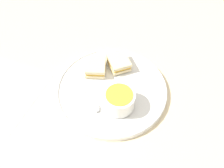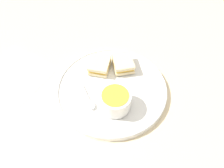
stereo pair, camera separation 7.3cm
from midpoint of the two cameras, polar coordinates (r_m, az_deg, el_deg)
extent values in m
plane|color=beige|center=(0.76, 2.75, -1.85)|extent=(2.40, 2.40, 0.00)
cylinder|color=white|center=(0.76, 2.77, -1.49)|extent=(0.38, 0.38, 0.02)
torus|color=white|center=(0.75, 2.80, -1.06)|extent=(0.38, 0.38, 0.01)
cylinder|color=white|center=(0.70, 3.80, -5.72)|extent=(0.05, 0.05, 0.01)
cylinder|color=white|center=(0.68, 3.92, -4.57)|extent=(0.10, 0.10, 0.06)
cylinder|color=gold|center=(0.66, 4.05, -3.24)|extent=(0.08, 0.08, 0.01)
cube|color=silver|center=(0.73, -4.03, -2.65)|extent=(0.08, 0.03, 0.00)
ellipsoid|color=silver|center=(0.70, -2.47, -5.71)|extent=(0.04, 0.03, 0.01)
cube|color=beige|center=(0.80, 5.48, 4.68)|extent=(0.11, 0.10, 0.01)
cube|color=gold|center=(0.79, 5.54, 5.22)|extent=(0.10, 0.09, 0.01)
cube|color=beige|center=(0.79, 5.60, 5.77)|extent=(0.11, 0.10, 0.01)
cube|color=beige|center=(0.79, -0.59, 4.27)|extent=(0.10, 0.11, 0.01)
cube|color=gold|center=(0.79, -0.59, 4.82)|extent=(0.10, 0.10, 0.01)
cube|color=beige|center=(0.78, -0.60, 5.37)|extent=(0.10, 0.11, 0.01)
cube|color=white|center=(0.86, -22.95, 1.26)|extent=(0.30, 0.32, 0.00)
camera|label=1|loc=(0.04, -87.13, 3.73)|focal=35.00mm
camera|label=2|loc=(0.04, 92.87, -3.73)|focal=35.00mm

